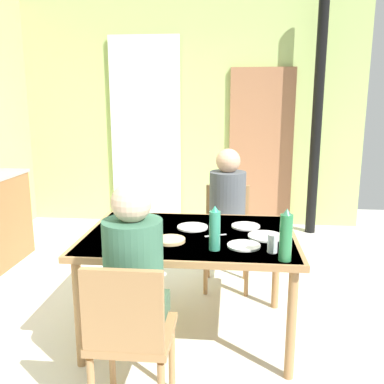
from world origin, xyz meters
TOP-DOWN VIEW (x-y plane):
  - ground_plane at (0.00, 0.00)m, footprint 7.24×7.24m
  - wall_back at (0.00, 2.79)m, footprint 4.48×0.10m
  - door_wooden at (0.98, 2.71)m, footprint 0.80×0.05m
  - stove_pipe_column at (1.60, 2.44)m, footprint 0.12×0.12m
  - curtain_panel at (-0.50, 2.69)m, footprint 0.90×0.03m
  - dining_table at (0.34, 0.00)m, footprint 1.40×1.00m
  - chair_near_diner at (0.13, -0.85)m, footprint 0.40×0.40m
  - chair_far_diner at (0.58, 0.86)m, footprint 0.40×0.40m
  - person_near_diner at (0.13, -0.71)m, footprint 0.30×0.37m
  - person_far_diner at (0.58, 0.72)m, footprint 0.30×0.37m
  - water_bottle_green_near at (0.52, -0.29)m, footprint 0.07×0.07m
  - water_bottle_green_far at (0.92, -0.42)m, footprint 0.07×0.07m
  - serving_bowl_center at (-0.10, 0.23)m, footprint 0.17×0.17m
  - dinner_plate_near_left at (0.84, -0.03)m, footprint 0.23×0.23m
  - dinner_plate_near_right at (0.35, 0.12)m, footprint 0.21×0.21m
  - dinner_plate_far_center at (0.70, -0.22)m, footprint 0.20×0.20m
  - dinner_plate_far_side at (0.72, 0.18)m, footprint 0.20×0.20m
  - drinking_glass_by_near_diner at (0.03, -0.24)m, footprint 0.06×0.06m
  - drinking_glass_by_far_diner at (-0.13, 0.06)m, footprint 0.06×0.06m
  - drinking_glass_spare_center at (0.86, -0.30)m, footprint 0.06×0.06m
  - bread_plate_sliced at (0.24, -0.17)m, footprint 0.19×0.19m
  - cutlery_knife_near at (0.52, -0.03)m, footprint 0.14×0.07m
  - cutlery_fork_near at (0.01, 0.02)m, footprint 0.06×0.15m

SIDE VIEW (x-z plane):
  - ground_plane at x=0.00m, z-range 0.00..0.00m
  - chair_near_diner at x=0.13m, z-range 0.06..0.93m
  - chair_far_diner at x=0.58m, z-range 0.06..0.93m
  - dining_table at x=0.34m, z-range 0.30..1.03m
  - cutlery_knife_near at x=0.52m, z-range 0.73..0.74m
  - cutlery_fork_near at x=0.01m, z-range 0.73..0.74m
  - dinner_plate_near_left at x=0.84m, z-range 0.73..0.74m
  - dinner_plate_near_right at x=0.35m, z-range 0.73..0.74m
  - dinner_plate_far_center at x=0.70m, z-range 0.73..0.74m
  - dinner_plate_far_side at x=0.72m, z-range 0.73..0.74m
  - bread_plate_sliced at x=0.24m, z-range 0.73..0.75m
  - serving_bowl_center at x=-0.10m, z-range 0.73..0.79m
  - drinking_glass_by_near_diner at x=0.03m, z-range 0.73..0.83m
  - person_near_diner at x=0.13m, z-range 0.40..1.17m
  - person_far_diner at x=0.58m, z-range 0.40..1.17m
  - drinking_glass_by_far_diner at x=-0.13m, z-range 0.73..0.84m
  - drinking_glass_spare_center at x=0.86m, z-range 0.73..0.84m
  - water_bottle_green_near at x=0.52m, z-range 0.72..0.99m
  - water_bottle_green_far at x=0.92m, z-range 0.72..1.02m
  - door_wooden at x=0.98m, z-range 0.00..2.00m
  - curtain_panel at x=-0.50m, z-range 0.00..2.39m
  - wall_back at x=0.00m, z-range 0.00..2.85m
  - stove_pipe_column at x=1.60m, z-range 0.00..2.85m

